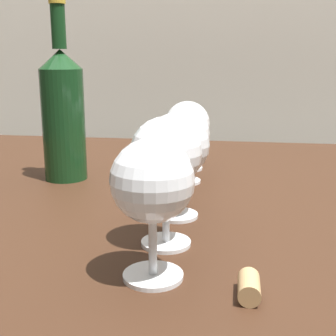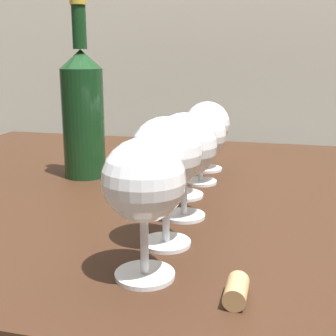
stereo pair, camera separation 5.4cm
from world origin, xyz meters
TOP-DOWN VIEW (x-y plane):
  - dining_table at (0.00, 0.00)m, footprint 1.36×0.94m
  - wine_glass_chardonnay at (0.00, -0.34)m, footprint 0.09×0.09m
  - wine_glass_merlot at (0.00, -0.25)m, footprint 0.09×0.09m
  - wine_glass_white at (-0.00, -0.15)m, footprint 0.09×0.09m
  - wine_glass_cabernet at (-0.02, -0.05)m, footprint 0.08×0.08m
  - wine_glass_amber at (-0.01, 0.03)m, footprint 0.09×0.09m
  - wine_glass_pinot at (-0.02, 0.14)m, footprint 0.09×0.09m
  - wine_bottle at (-0.24, 0.03)m, footprint 0.08×0.08m
  - cork at (0.10, -0.37)m, footprint 0.02×0.04m

SIDE VIEW (x-z plane):
  - dining_table at x=0.00m, z-range 0.28..0.99m
  - cork at x=0.10m, z-range 0.71..0.74m
  - wine_glass_cabernet at x=-0.02m, z-range 0.74..0.87m
  - wine_glass_amber at x=-0.01m, z-range 0.74..0.87m
  - wine_glass_pinot at x=-0.02m, z-range 0.74..0.88m
  - wine_glass_chardonnay at x=0.00m, z-range 0.74..0.89m
  - wine_glass_white at x=0.00m, z-range 0.74..0.89m
  - wine_glass_merlot at x=0.00m, z-range 0.75..0.91m
  - wine_bottle at x=-0.24m, z-range 0.68..1.00m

